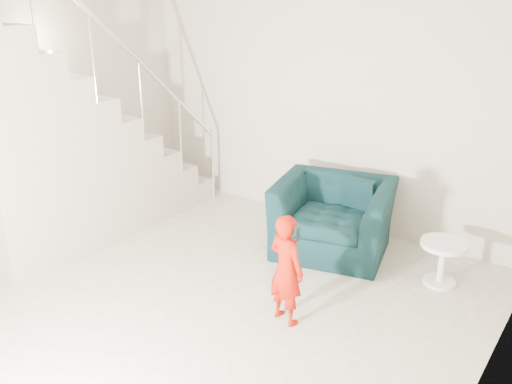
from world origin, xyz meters
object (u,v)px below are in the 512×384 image
(toddler, at_px, (286,269))
(staircase, at_px, (64,161))
(armchair, at_px, (333,217))
(side_table, at_px, (443,256))

(toddler, bearing_deg, staircase, 14.28)
(armchair, height_order, side_table, armchair)
(side_table, bearing_deg, toddler, -122.74)
(side_table, height_order, staircase, staircase)
(staircase, bearing_deg, toddler, 0.85)
(side_table, bearing_deg, armchair, 178.42)
(armchair, relative_size, toddler, 1.21)
(armchair, distance_m, toddler, 1.48)
(armchair, bearing_deg, side_table, -15.41)
(staircase, bearing_deg, side_table, 20.91)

